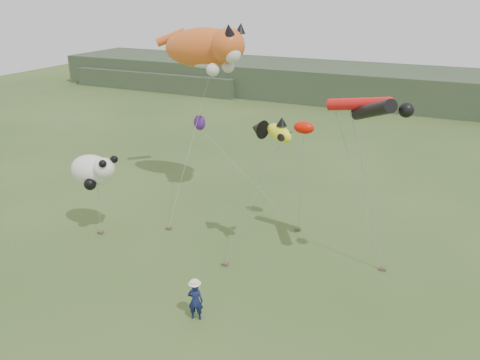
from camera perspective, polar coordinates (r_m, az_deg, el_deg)
name	(u,v)px	position (r m, az deg, el deg)	size (l,w,h in m)	color
ground	(216,302)	(21.52, -2.93, -14.67)	(120.00, 120.00, 0.00)	#385123
headland	(357,85)	(61.93, 14.02, 11.20)	(90.00, 13.00, 4.00)	#2D3D28
festival_attendant	(195,301)	(20.17, -5.46, -14.46)	(0.65, 0.42, 1.77)	#131B48
sandbag_anchors	(231,243)	(25.74, -1.10, -7.73)	(15.56, 5.32, 0.15)	brown
cat_kite	(209,48)	(29.46, -3.85, 15.76)	(7.08, 3.78, 3.01)	#D85B1F
fish_kite	(271,131)	(21.78, 3.83, 6.03)	(2.52, 1.63, 1.27)	#FFF723
tube_kites	(372,107)	(21.25, 15.76, 8.55)	(4.01, 3.00, 1.57)	black
panda_kite	(94,170)	(26.82, -17.42, 1.15)	(3.00, 1.94, 1.86)	white
misc_kites	(250,125)	(27.25, 1.17, 6.72)	(8.61, 2.98, 1.99)	red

